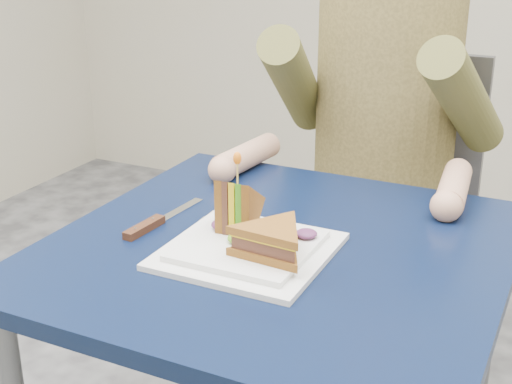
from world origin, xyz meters
The scene contains 12 objects.
table centered at (0.00, 0.00, 0.65)m, with size 0.75×0.75×0.73m.
chair centered at (0.00, 0.71, 0.54)m, with size 0.42×0.40×0.93m.
diner centered at (0.00, 0.60, 0.91)m, with size 0.54×0.59×0.74m.
plate centered at (-0.03, -0.06, 0.74)m, with size 0.26×0.26×0.02m.
sandwich_flat centered at (0.03, -0.08, 0.78)m, with size 0.16×0.16×0.05m.
sandwich_upright centered at (-0.07, -0.01, 0.78)m, with size 0.09×0.14×0.14m.
fork centered at (-0.15, -0.02, 0.73)m, with size 0.03×0.18×0.01m.
knife centered at (-0.23, -0.04, 0.74)m, with size 0.03×0.22×0.02m.
toothpick centered at (-0.07, -0.01, 0.85)m, with size 0.00×0.00×0.06m, color tan.
toothpick_frill centered at (-0.07, -0.01, 0.88)m, with size 0.01×0.01×0.02m, color orange.
lettuce_spill centered at (-0.02, -0.05, 0.76)m, with size 0.15×0.13×0.02m, color #337A14, non-canonical shape.
onion_ring centered at (-0.01, -0.05, 0.77)m, with size 0.04×0.04×0.01m, color #9E4C7A.
Camera 1 is at (0.44, -1.00, 1.24)m, focal length 50.00 mm.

